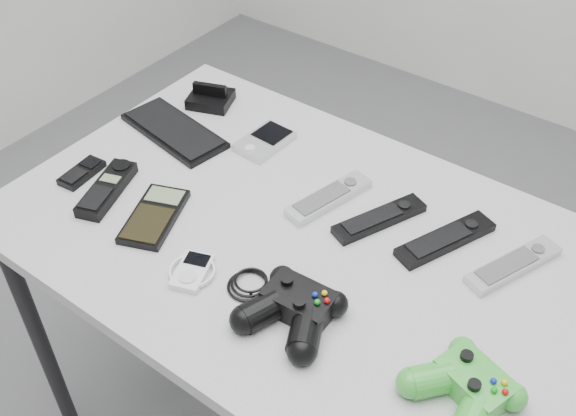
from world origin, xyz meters
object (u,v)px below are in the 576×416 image
Objects in this scene: desk at (301,259)px; controller_black at (294,307)px; mobile_phone at (82,172)px; remote_silver_a at (329,197)px; remote_black_b at (446,239)px; controller_green at (467,386)px; remote_silver_b at (513,264)px; pda_keyboard at (174,130)px; pda at (265,141)px; mp3_player at (192,271)px; remote_black_a at (379,218)px; cordless_handset at (107,189)px; calculator at (154,216)px.

desk is 0.21m from controller_black.
desk is 0.48m from mobile_phone.
remote_silver_a is 0.23m from remote_black_b.
controller_black is at bearing -155.77° from controller_green.
pda_keyboard is at bearing -153.71° from remote_silver_b.
remote_black_b is 0.32m from controller_green.
controller_black is at bearing -105.56° from remote_silver_b.
mobile_phone is at bearing -124.58° from pda.
remote_silver_b is at bearing 17.75° from mp3_player.
controller_green is (0.84, -0.01, 0.02)m from mobile_phone.
remote_black_a is at bearing 87.75° from controller_black.
controller_black is (0.11, -0.27, 0.02)m from remote_silver_a.
pda_keyboard is at bearing -153.43° from remote_black_b.
mobile_phone is at bearing 149.27° from mp3_player.
mobile_phone is 0.08m from cordless_handset.
remote_black_a is 1.16× the size of cordless_handset.
remote_black_b is 0.73m from mobile_phone.
remote_silver_b reaches higher than mobile_phone.
controller_black reaches higher than pda.
desk is at bearing 6.06° from calculator.
pda reaches higher than calculator.
cordless_handset reaches higher than pda.
remote_silver_a reaches higher than mp3_player.
controller_black reaches higher than calculator.
controller_green is at bearing -19.79° from cordless_handset.
mp3_player is at bearing -175.42° from controller_black.
pda and remote_silver_a have the same top height.
pda reaches higher than desk.
calculator is 0.16m from mp3_player.
remote_silver_b reaches higher than desk.
desk is 0.17m from remote_black_a.
remote_silver_a is 0.47m from controller_green.
mobile_phone is at bearing 156.64° from calculator.
remote_black_a is 0.28m from controller_black.
remote_black_b is (0.23, 0.03, -0.00)m from remote_silver_a.
pda_keyboard is 0.75m from remote_silver_b.
controller_green reaches higher than remote_black_b.
remote_black_b is at bearing -2.56° from pda.
controller_green reaches higher than remote_silver_b.
desk is 0.27m from remote_black_b.
remote_black_b is 0.12m from remote_silver_b.
pda reaches higher than mobile_phone.
cordless_handset reaches higher than remote_black_b.
remote_black_a is 0.98× the size of remote_silver_b.
mobile_phone is (-0.23, -0.30, -0.00)m from pda.
desk is at bearing -125.46° from remote_black_b.
calculator is 0.62× the size of controller_black.
pda_keyboard is at bearing 167.14° from desk.
pda is 0.61× the size of remote_black_b.
remote_silver_a is 0.99× the size of remote_black_a.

